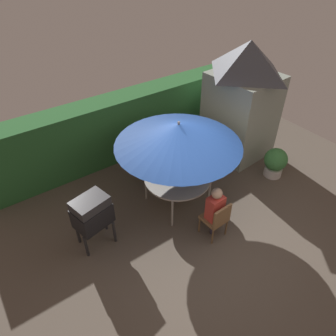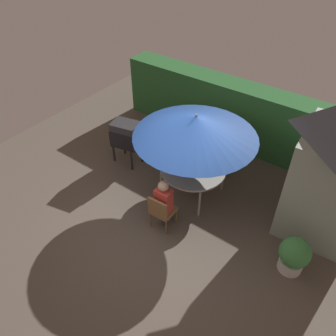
{
  "view_description": "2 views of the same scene",
  "coord_description": "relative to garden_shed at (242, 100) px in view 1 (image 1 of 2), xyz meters",
  "views": [
    {
      "loc": [
        -3.26,
        -3.36,
        5.27
      ],
      "look_at": [
        -0.23,
        0.86,
        1.22
      ],
      "focal_mm": 33.57,
      "sensor_mm": 36.0,
      "label": 1
    },
    {
      "loc": [
        3.04,
        -4.11,
        5.68
      ],
      "look_at": [
        -0.11,
        0.21,
        1.17
      ],
      "focal_mm": 35.71,
      "sensor_mm": 36.0,
      "label": 2
    }
  ],
  "objects": [
    {
      "name": "ground_plane",
      "position": [
        -2.79,
        -1.71,
        -1.59
      ],
      "size": [
        11.0,
        11.0,
        0.0
      ],
      "primitive_type": "plane",
      "color": "brown"
    },
    {
      "name": "hedge_backdrop",
      "position": [
        -2.79,
        1.79,
        -0.72
      ],
      "size": [
        7.31,
        0.76,
        1.74
      ],
      "color": "#28602D",
      "rests_on": "ground"
    },
    {
      "name": "garden_shed",
      "position": [
        0.0,
        0.0,
        0.0
      ],
      "size": [
        1.69,
        1.8,
        3.12
      ],
      "color": "gray",
      "rests_on": "ground"
    },
    {
      "name": "patio_table",
      "position": [
        -2.71,
        -0.78,
        -0.87
      ],
      "size": [
        1.5,
        1.5,
        0.77
      ],
      "color": "#B2ADA3",
      "rests_on": "ground"
    },
    {
      "name": "patio_umbrella",
      "position": [
        -2.71,
        -0.78,
        0.31
      ],
      "size": [
        2.66,
        2.66,
        2.2
      ],
      "color": "#4C4C51",
      "rests_on": "ground"
    },
    {
      "name": "bbq_grill",
      "position": [
        -4.77,
        -0.75,
        -0.75
      ],
      "size": [
        0.79,
        0.64,
        1.2
      ],
      "color": "black",
      "rests_on": "ground"
    },
    {
      "name": "chair_near_shed",
      "position": [
        -2.66,
        -2.06,
        -1.07
      ],
      "size": [
        0.48,
        0.48,
        0.9
      ],
      "color": "olive",
      "rests_on": "ground"
    },
    {
      "name": "chair_far_side",
      "position": [
        -2.7,
        0.55,
        -1.07
      ],
      "size": [
        0.46,
        0.47,
        0.9
      ],
      "color": "olive",
      "rests_on": "ground"
    },
    {
      "name": "potted_plant_by_shed",
      "position": [
        -0.03,
        -1.42,
        -1.17
      ],
      "size": [
        0.59,
        0.59,
        0.8
      ],
      "color": "silver",
      "rests_on": "ground"
    },
    {
      "name": "person_in_red",
      "position": [
        -2.66,
        -1.98,
        -0.81
      ],
      "size": [
        0.35,
        0.25,
        1.26
      ],
      "color": "#CC3D33",
      "rests_on": "ground"
    }
  ]
}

